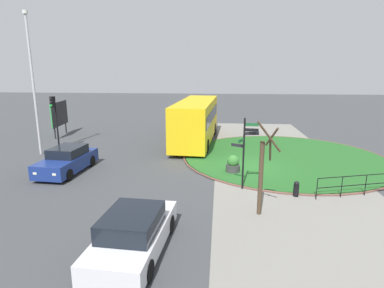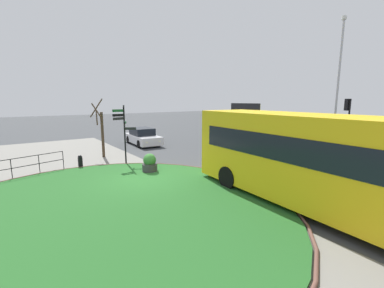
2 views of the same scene
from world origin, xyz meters
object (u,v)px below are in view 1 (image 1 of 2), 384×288
Objects in this scene: lamppost_tall at (33,81)px; street_tree_bare at (263,171)px; car_far_lane at (67,160)px; planter_near_signpost at (233,165)px; traffic_light_near at (54,111)px; billboard_right at (59,114)px; bollard_foreground at (296,189)px; bus_yellow at (196,120)px; signpost_directional at (245,147)px; car_near_lane at (134,233)px.

lamppost_tall is 2.39× the size of street_tree_bare.
car_far_lane reaches higher than planter_near_signpost.
traffic_light_near is 3.76× the size of planter_near_signpost.
car_far_lane is 11.31m from billboard_right.
bus_yellow is (10.93, 5.48, 1.42)m from bollard_foreground.
bus_yellow is (10.17, 3.10, -0.34)m from signpost_directional.
planter_near_signpost is 0.26× the size of street_tree_bare.
bus_yellow is 8.28m from planter_near_signpost.
lamppost_tall is at bearing 68.69° from bollard_foreground.
lamppost_tall is 7.10m from billboard_right.
bus_yellow is at bearing 15.50° from street_tree_bare.
planter_near_signpost is at bearing 9.82° from signpost_directional.
car_near_lane is 1.27× the size of billboard_right.
signpost_directional is 3.41× the size of planter_near_signpost.
signpost_directional is 3.05m from bollard_foreground.
signpost_directional is at bearing -29.52° from car_near_lane.
car_near_lane is at bearing -154.46° from billboard_right.
bollard_foreground is at bearing -107.77° from signpost_directional.
lamppost_tall is at bearing 68.10° from signpost_directional.
street_tree_bare reaches higher than planter_near_signpost.
car_near_lane is 0.49× the size of lamppost_tall.
car_near_lane is 1.17× the size of traffic_light_near.
car_far_lane is at bearing 65.94° from street_tree_bare.
bollard_foreground is 0.19× the size of street_tree_bare.
street_tree_bare reaches higher than bollard_foreground.
car_far_lane is 4.23× the size of planter_near_signpost.
bus_yellow is at bearing 16.97° from signpost_directional.
car_near_lane is 9.08m from planter_near_signpost.
bollard_foreground is 0.21× the size of billboard_right.
lamppost_tall reaches higher than car_far_lane.
bollard_foreground is 17.26m from traffic_light_near.
billboard_right is at bearing -138.22° from traffic_light_near.
lamppost_tall is (-4.67, 10.59, 3.22)m from bus_yellow.
car_far_lane reaches higher than car_near_lane.
car_near_lane is 15.67m from traffic_light_near.
lamppost_tall is at bearing -172.44° from billboard_right.
bus_yellow is 2.72× the size of street_tree_bare.
street_tree_bare is (-5.28, -0.92, 1.37)m from planter_near_signpost.
street_tree_bare is at bearing 69.81° from car_far_lane.
car_far_lane is at bearing 50.16° from traffic_light_near.
bus_yellow reaches higher than car_far_lane.
signpost_directional is 0.91× the size of traffic_light_near.
car_far_lane is (1.83, 9.92, -1.46)m from signpost_directional.
car_far_lane is 9.52m from planter_near_signpost.
traffic_light_near is at bearing 63.08° from signpost_directional.
billboard_right is at bearing 54.95° from bollard_foreground.
car_far_lane is at bearing -134.24° from lamppost_tall.
bollard_foreground is 0.16× the size of car_near_lane.
bus_yellow reaches higher than bollard_foreground.
bus_yellow is 2.73× the size of traffic_light_near.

